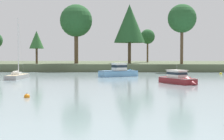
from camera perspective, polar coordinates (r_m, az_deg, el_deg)
The scene contains 11 objects.
far_shore_bank at distance 95.92m, azimuth 4.13°, elevation 0.82°, with size 203.19×46.61×1.72m, color #4C563D.
cruiser_maroon at distance 43.34m, azimuth 11.50°, elevation -1.77°, with size 4.71×6.55×3.07m.
sailboat_grey at distance 53.70m, azimuth -15.81°, elevation -1.24°, with size 2.00×6.59×9.85m.
cruiser_skyblue at distance 57.88m, azimuth 1.65°, elevation -0.60°, with size 7.66×5.99×4.34m.
mooring_buoy_yellow at distance 67.85m, azimuth 18.04°, elevation -0.62°, with size 0.51×0.51×0.56m.
mooring_buoy_orange at distance 29.45m, azimuth -14.30°, elevation -4.42°, with size 0.49×0.49×0.55m.
shore_tree_inland_a at distance 79.70m, azimuth -12.73°, elevation 5.01°, with size 3.36×3.36×7.63m.
shore_tree_right_mid at distance 80.62m, azimuth 3.00°, elevation 7.89°, with size 7.44×7.44×14.10m.
shore_tree_left at distance 94.58m, azimuth 6.08°, elevation 5.63°, with size 4.06×4.06×9.25m.
shore_tree_center at distance 76.09m, azimuth 11.84°, elevation 8.53°, with size 6.29×6.29×13.22m.
shore_tree_inland_c at distance 81.05m, azimuth -6.13°, elevation 8.30°, with size 7.71×7.71×14.08m.
Camera 1 is at (-3.84, -8.06, 3.56)m, focal length 53.67 mm.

